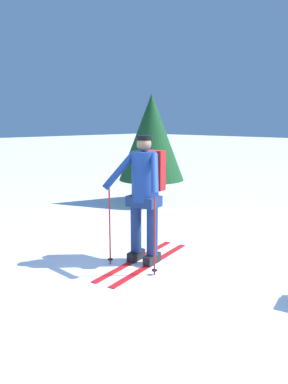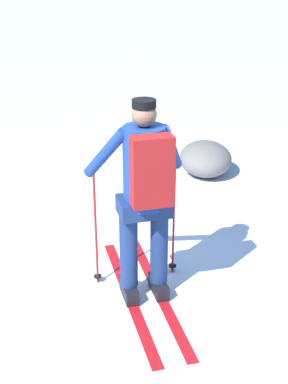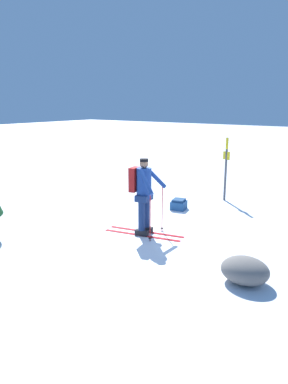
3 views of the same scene
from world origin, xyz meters
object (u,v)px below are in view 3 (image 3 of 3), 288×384
Objects in this scene: trail_marker at (226,163)px; rock_boulder at (245,270)px; skier at (143,192)px; dropped_backpack at (179,204)px.

rock_boulder is (-2.48, 4.81, -0.91)m from trail_marker.
dropped_backpack is (0.36, -2.20, -0.85)m from skier.
dropped_backpack is 0.62× the size of rock_boulder.
trail_marker is (-0.27, -3.86, 0.15)m from skier.
dropped_backpack is 2.04m from trail_marker.
skier is 2.31× the size of rock_boulder.
dropped_backpack is at bearing -80.72° from skier.
dropped_backpack is at bearing -45.33° from rock_boulder.
skier is 3.01m from rock_boulder.
skier reaches higher than dropped_backpack.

